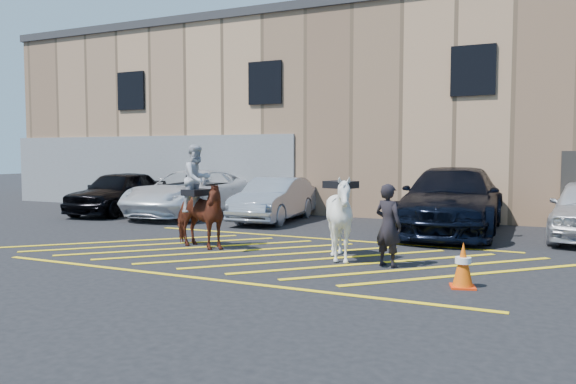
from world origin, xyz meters
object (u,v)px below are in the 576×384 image
at_px(mounted_bay, 197,207).
at_px(saddled_white, 341,218).
at_px(car_black_suv, 119,192).
at_px(traffic_cone, 463,265).
at_px(car_white_pickup, 192,193).
at_px(car_silver_sedan, 274,199).
at_px(handler, 388,225).
at_px(car_blue_suv, 452,200).

height_order(mounted_bay, saddled_white, mounted_bay).
relative_size(car_black_suv, traffic_cone, 6.12).
relative_size(car_white_pickup, mounted_bay, 2.40).
xyz_separation_m(car_silver_sedan, traffic_cone, (6.61, -6.51, -0.32)).
xyz_separation_m(handler, traffic_cone, (1.52, -1.12, -0.42)).
distance_m(mounted_bay, saddled_white, 3.43).
xyz_separation_m(car_white_pickup, car_silver_sedan, (3.25, -0.19, -0.09)).
height_order(car_white_pickup, handler, handler).
distance_m(car_white_pickup, mounted_bay, 6.66).
bearing_deg(car_silver_sedan, car_black_suv, 179.03).
bearing_deg(saddled_white, car_blue_suv, 75.46).
bearing_deg(car_white_pickup, car_silver_sedan, -4.26).
distance_m(car_white_pickup, saddled_white, 9.16).
bearing_deg(car_white_pickup, car_black_suv, -169.08).
bearing_deg(mounted_bay, car_silver_sedan, 97.29).
xyz_separation_m(car_white_pickup, handler, (8.34, -5.58, 0.01)).
distance_m(handler, traffic_cone, 1.93).
bearing_deg(car_black_suv, traffic_cone, -33.32).
bearing_deg(mounted_bay, car_blue_suv, 46.69).
xyz_separation_m(car_white_pickup, mounted_bay, (3.91, -5.39, 0.16)).
xyz_separation_m(car_black_suv, saddled_white, (10.04, -4.91, 0.10)).
height_order(car_white_pickup, car_blue_suv, car_blue_suv).
relative_size(car_white_pickup, car_silver_sedan, 1.34).
distance_m(car_black_suv, car_blue_suv, 11.37).
height_order(handler, saddled_white, saddled_white).
bearing_deg(car_white_pickup, mounted_bay, -54.89).
relative_size(car_silver_sedan, traffic_cone, 5.69).
height_order(car_black_suv, saddled_white, saddled_white).
height_order(car_silver_sedan, traffic_cone, car_silver_sedan).
xyz_separation_m(car_white_pickup, saddled_white, (7.35, -5.47, 0.08)).
bearing_deg(car_blue_suv, car_silver_sedan, 176.50).
relative_size(car_silver_sedan, saddled_white, 2.21).
height_order(car_silver_sedan, mounted_bay, mounted_bay).
xyz_separation_m(car_silver_sedan, mounted_bay, (0.66, -5.20, 0.25)).
xyz_separation_m(car_blue_suv, handler, (-0.34, -5.24, -0.09)).
height_order(car_white_pickup, mounted_bay, mounted_bay).
bearing_deg(saddled_white, car_black_suv, 153.95).
bearing_deg(car_silver_sedan, traffic_cone, -49.09).
distance_m(car_white_pickup, car_silver_sedan, 3.26).
xyz_separation_m(car_blue_suv, saddled_white, (-1.33, -5.13, -0.01)).
xyz_separation_m(car_white_pickup, car_blue_suv, (8.68, -0.34, 0.10)).
distance_m(mounted_bay, traffic_cone, 6.11).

